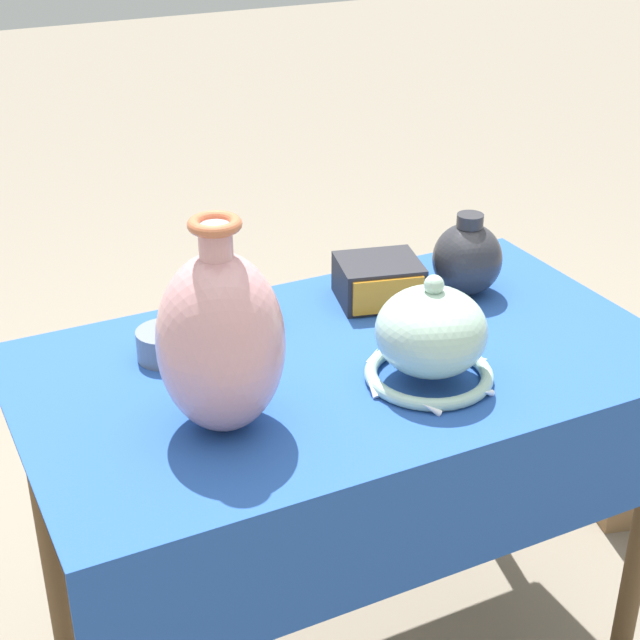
# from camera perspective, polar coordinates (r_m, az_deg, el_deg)

# --- Properties ---
(display_table) EXTENTS (1.14, 0.66, 0.69)m
(display_table) POSITION_cam_1_polar(r_m,az_deg,el_deg) (1.74, 1.69, -4.67)
(display_table) COLOR brown
(display_table) RESTS_ON ground_plane
(vase_tall_bulbous) EXTENTS (0.19, 0.19, 0.34)m
(vase_tall_bulbous) POSITION_cam_1_polar(r_m,az_deg,el_deg) (1.46, -5.79, -1.22)
(vase_tall_bulbous) COLOR #D19399
(vase_tall_bulbous) RESTS_ON display_table
(vase_dome_bell) EXTENTS (0.23, 0.22, 0.20)m
(vase_dome_bell) POSITION_cam_1_polar(r_m,az_deg,el_deg) (1.62, 6.46, -1.07)
(vase_dome_bell) COLOR #A8CCB7
(vase_dome_bell) RESTS_ON display_table
(mosaic_tile_box) EXTENTS (0.18, 0.17, 0.08)m
(mosaic_tile_box) POSITION_cam_1_polar(r_m,az_deg,el_deg) (1.90, 3.43, 2.28)
(mosaic_tile_box) COLOR #232328
(mosaic_tile_box) RESTS_ON display_table
(pot_squat_slate) EXTENTS (0.10, 0.10, 0.05)m
(pot_squat_slate) POSITION_cam_1_polar(r_m,az_deg,el_deg) (1.72, -8.97, -1.39)
(pot_squat_slate) COLOR slate
(pot_squat_slate) RESTS_ON display_table
(bowl_shallow_cobalt) EXTENTS (0.16, 0.16, 0.06)m
(bowl_shallow_cobalt) POSITION_cam_1_polar(r_m,az_deg,el_deg) (1.80, -5.06, 0.34)
(bowl_shallow_cobalt) COLOR #3851A8
(bowl_shallow_cobalt) RESTS_ON display_table
(jar_round_charcoal) EXTENTS (0.14, 0.14, 0.17)m
(jar_round_charcoal) POSITION_cam_1_polar(r_m,az_deg,el_deg) (1.94, 8.56, 3.58)
(jar_round_charcoal) COLOR #2D2D33
(jar_round_charcoal) RESTS_ON display_table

